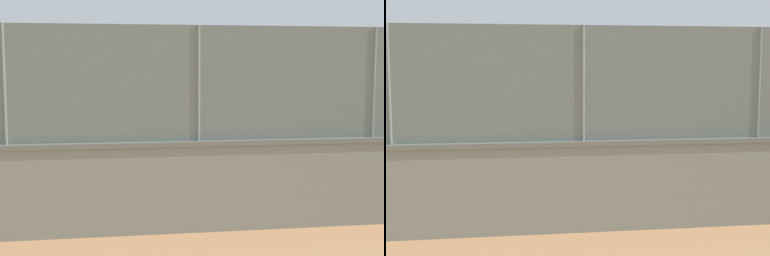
{
  "view_description": "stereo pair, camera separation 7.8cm",
  "coord_description": "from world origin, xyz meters",
  "views": [
    {
      "loc": [
        4.23,
        18.91,
        2.71
      ],
      "look_at": [
        1.93,
        6.37,
        1.29
      ],
      "focal_mm": 52.02,
      "sensor_mm": 36.0,
      "label": 1
    },
    {
      "loc": [
        4.15,
        18.92,
        2.71
      ],
      "look_at": [
        1.93,
        6.37,
        1.29
      ],
      "focal_mm": 52.02,
      "sensor_mm": 36.0,
      "label": 2
    }
  ],
  "objects": [
    {
      "name": "player_at_service_line",
      "position": [
        -0.22,
        7.38,
        0.98
      ],
      "size": [
        0.8,
        1.15,
        1.65
      ],
      "color": "navy",
      "rests_on": "ground_plane"
    },
    {
      "name": "sports_ball",
      "position": [
        -0.03,
        -0.81,
        0.08
      ],
      "size": [
        0.16,
        0.16,
        0.16
      ],
      "primitive_type": "sphere",
      "color": "#3399D8",
      "rests_on": "ground_plane"
    },
    {
      "name": "fence_panel_on_wall",
      "position": [
        2.51,
        10.09,
        2.43
      ],
      "size": [
        30.21,
        0.85,
        1.86
      ],
      "color": "slate",
      "rests_on": "perimeter_wall"
    },
    {
      "name": "ground_plane",
      "position": [
        0.0,
        0.0,
        0.0
      ],
      "size": [
        260.0,
        260.0,
        0.0
      ],
      "primitive_type": "plane",
      "color": "tan"
    },
    {
      "name": "player_foreground_swinging",
      "position": [
        0.51,
        -1.54,
        1.0
      ],
      "size": [
        1.28,
        0.77,
        1.69
      ],
      "color": "navy",
      "rests_on": "ground_plane"
    },
    {
      "name": "player_near_wall_returning",
      "position": [
        4.82,
        6.37,
        0.96
      ],
      "size": [
        0.72,
        1.06,
        1.64
      ],
      "color": "navy",
      "rests_on": "ground_plane"
    },
    {
      "name": "perimeter_wall",
      "position": [
        2.51,
        10.09,
        0.76
      ],
      "size": [
        30.76,
        1.14,
        1.51
      ],
      "color": "gray",
      "rests_on": "ground_plane"
    }
  ]
}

